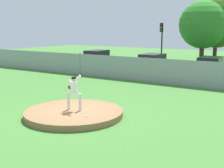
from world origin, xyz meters
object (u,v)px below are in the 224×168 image
pitcher_youth (74,90)px  traffic_cone_orange (138,65)px  traffic_light_near (162,37)px  baseball (86,116)px  parked_car_champagne (152,64)px  parked_car_slate (97,60)px  parked_car_navy (210,68)px

pitcher_youth → traffic_cone_orange: bearing=108.9°
pitcher_youth → traffic_light_near: 19.62m
baseball → parked_car_champagne: bearing=105.8°
pitcher_youth → parked_car_slate: (-9.17, 14.36, -0.38)m
parked_car_champagne → traffic_cone_orange: 3.30m
parked_car_champagne → parked_car_slate: (-5.98, -0.37, 0.05)m
parked_car_champagne → parked_car_navy: bearing=-0.8°
parked_car_slate → traffic_cone_orange: (3.44, 2.41, -0.59)m
pitcher_youth → traffic_light_near: traffic_light_near is taller
parked_car_champagne → parked_car_slate: bearing=-176.4°
baseball → parked_car_slate: parked_car_slate is taller
parked_car_champagne → traffic_cone_orange: size_ratio=8.20×
parked_car_slate → pitcher_youth: bearing=-57.4°
parked_car_champagne → traffic_cone_orange: (-2.54, 2.03, -0.54)m
traffic_light_near → pitcher_youth: bearing=-77.3°
baseball → traffic_light_near: 20.56m
parked_car_champagne → traffic_light_near: 5.01m
parked_car_navy → traffic_light_near: (-6.33, 4.39, 2.30)m
parked_car_champagne → parked_car_slate: size_ratio=1.01×
parked_car_slate → traffic_light_near: 7.14m
pitcher_youth → baseball: pitcher_youth is taller
parked_car_navy → parked_car_slate: bearing=-178.5°
parked_car_champagne → traffic_light_near: size_ratio=1.00×
baseball → pitcher_youth: bearing=152.9°
pitcher_youth → parked_car_navy: 14.81m
parked_car_slate → parked_car_navy: 11.22m
traffic_light_near → parked_car_champagne: bearing=-75.8°
baseball → parked_car_slate: bearing=124.6°
parked_car_champagne → parked_car_navy: size_ratio=1.02×
parked_car_champagne → traffic_light_near: traffic_light_near is taller
parked_car_navy → traffic_light_near: traffic_light_near is taller
baseball → traffic_cone_orange: bearing=111.6°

